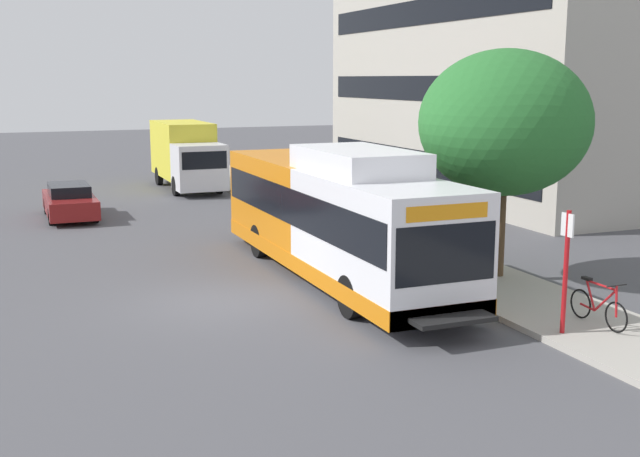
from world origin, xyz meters
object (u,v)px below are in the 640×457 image
object	(u,v)px
bus_stop_sign_pole	(566,263)
bicycle_parked	(598,306)
street_tree_near_stop	(504,123)
transit_bus	(336,217)
parked_car_far_lane	(70,201)
box_truck_background	(186,154)

from	to	relation	value
bus_stop_sign_pole	bicycle_parked	world-z (taller)	bus_stop_sign_pole
bicycle_parked	street_tree_near_stop	xyz separation A→B (m)	(0.58, 4.52, 3.68)
bicycle_parked	street_tree_near_stop	distance (m)	5.85
transit_bus	parked_car_far_lane	bearing A→B (deg)	114.86
bus_stop_sign_pole	bicycle_parked	xyz separation A→B (m)	(1.05, 0.14, -1.09)
street_tree_near_stop	parked_car_far_lane	distance (m)	17.97
bus_stop_sign_pole	street_tree_near_stop	bearing A→B (deg)	70.77
street_tree_near_stop	parked_car_far_lane	size ratio (longest dim) A/B	1.34
bus_stop_sign_pole	street_tree_near_stop	world-z (taller)	street_tree_near_stop
bicycle_parked	parked_car_far_lane	size ratio (longest dim) A/B	0.39
transit_bus	bicycle_parked	xyz separation A→B (m)	(3.39, -6.44, -1.14)
transit_bus	bicycle_parked	size ratio (longest dim) A/B	6.96
parked_car_far_lane	box_truck_background	world-z (taller)	box_truck_background
bicycle_parked	box_truck_background	distance (m)	25.91
transit_bus	street_tree_near_stop	xyz separation A→B (m)	(3.97, -1.92, 2.53)
bicycle_parked	box_truck_background	world-z (taller)	box_truck_background
box_truck_background	bus_stop_sign_pole	bearing A→B (deg)	-85.41
bus_stop_sign_pole	parked_car_far_lane	world-z (taller)	bus_stop_sign_pole
bicycle_parked	street_tree_near_stop	size ratio (longest dim) A/B	0.29
bus_stop_sign_pole	parked_car_far_lane	size ratio (longest dim) A/B	0.58
bus_stop_sign_pole	transit_bus	bearing A→B (deg)	109.61
parked_car_far_lane	transit_bus	bearing A→B (deg)	-65.14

